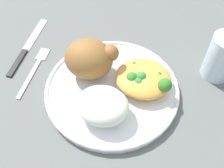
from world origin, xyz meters
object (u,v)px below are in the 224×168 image
mac_cheese_with_broccoli (144,79)px  rice_pile (100,105)px  roasted_chicken (90,58)px  water_glass (222,57)px  knife (25,50)px  plate (112,90)px  fork (35,68)px

mac_cheese_with_broccoli → rice_pile: bearing=-125.7°
roasted_chicken → water_glass: bearing=18.2°
knife → water_glass: (0.41, 0.05, 0.05)m
roasted_chicken → water_glass: (0.25, 0.08, -0.01)m
rice_pile → knife: (-0.22, 0.12, -0.04)m
plate → water_glass: 0.23m
fork → water_glass: size_ratio=1.46×
rice_pile → fork: bearing=156.9°
roasted_chicken → rice_pile: (0.05, -0.09, -0.01)m
fork → mac_cheese_with_broccoli: bearing=2.9°
rice_pile → fork: (-0.17, 0.07, -0.04)m
mac_cheese_with_broccoli → fork: bearing=-177.1°
roasted_chicken → knife: roasted_chicken is taller
plate → roasted_chicken: 0.07m
roasted_chicken → mac_cheese_with_broccoli: size_ratio=0.95×
rice_pile → mac_cheese_with_broccoli: rice_pile is taller
rice_pile → roasted_chicken: bearing=118.6°
mac_cheese_with_broccoli → fork: 0.23m
knife → water_glass: 0.42m
rice_pile → fork: size_ratio=0.66×
knife → roasted_chicken: bearing=-9.7°
plate → fork: plate is taller
mac_cheese_with_broccoli → water_glass: bearing=31.3°
roasted_chicken → water_glass: 0.26m
roasted_chicken → mac_cheese_with_broccoli: bearing=-1.7°
knife → fork: bearing=-44.1°
fork → water_glass: 0.38m
roasted_chicken → mac_cheese_with_broccoli: 0.11m
rice_pile → knife: 0.25m
rice_pile → water_glass: water_glass is taller
plate → mac_cheese_with_broccoli: mac_cheese_with_broccoli is taller
plate → fork: 0.18m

